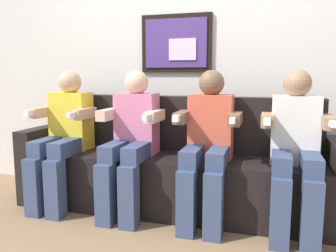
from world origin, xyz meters
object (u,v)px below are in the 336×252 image
object	(u,v)px
person_left_center	(131,136)
person_right_center	(208,140)
person_leftmost	(64,133)
couch	(174,171)
person_rightmost	(296,145)

from	to	relation	value
person_left_center	person_right_center	world-z (taller)	same
person_leftmost	person_right_center	distance (m)	1.19
person_leftmost	person_left_center	size ratio (longest dim) A/B	1.00
couch	person_leftmost	size ratio (longest dim) A/B	2.28
couch	person_leftmost	distance (m)	0.95
person_leftmost	person_rightmost	bearing A→B (deg)	0.00
couch	person_leftmost	world-z (taller)	person_leftmost
person_left_center	couch	bearing A→B (deg)	29.58
person_left_center	person_rightmost	xyz separation A→B (m)	(1.19, -0.00, 0.00)
couch	person_left_center	distance (m)	0.45
couch	person_leftmost	bearing A→B (deg)	-169.27
person_leftmost	person_rightmost	world-z (taller)	same
person_rightmost	person_right_center	bearing A→B (deg)	180.00
couch	person_rightmost	xyz separation A→B (m)	(0.89, -0.17, 0.29)
person_left_center	person_right_center	bearing A→B (deg)	-0.04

